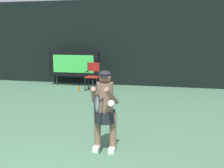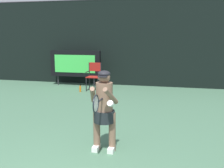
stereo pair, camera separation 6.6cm
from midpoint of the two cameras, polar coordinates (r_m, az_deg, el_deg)
The scene contains 6 objects.
backdrop_screen at distance 11.43m, azimuth 4.92°, elevation 8.69°, with size 18.00×0.12×3.66m.
scoreboard at distance 11.51m, azimuth -8.29°, elevation 4.32°, with size 2.20×0.21×1.50m.
umpire_chair at distance 10.49m, azimuth -4.30°, elevation 2.01°, with size 0.52×0.44×1.08m.
water_bottle at distance 10.28m, azimuth -7.24°, elevation -1.03°, with size 0.07×0.07×0.27m.
tennis_player at distance 4.94m, azimuth -1.91°, elevation -4.98°, with size 0.53×0.60×1.52m.
tennis_racket at distance 4.41m, azimuth -3.57°, elevation -4.21°, with size 0.03×0.60×0.31m.
Camera 1 is at (1.51, -2.83, 2.15)m, focal length 42.79 mm.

